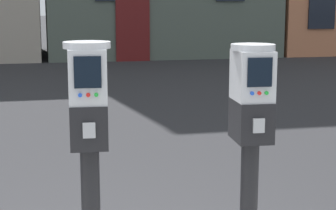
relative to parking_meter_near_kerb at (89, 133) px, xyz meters
name	(u,v)px	position (x,y,z in m)	size (l,w,h in m)	color
parking_meter_near_kerb	(89,133)	(0.00, 0.00, 0.00)	(0.23, 0.26, 1.37)	black
parking_meter_twin_adjacent	(251,128)	(0.80, 0.00, -0.02)	(0.23, 0.26, 1.35)	black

